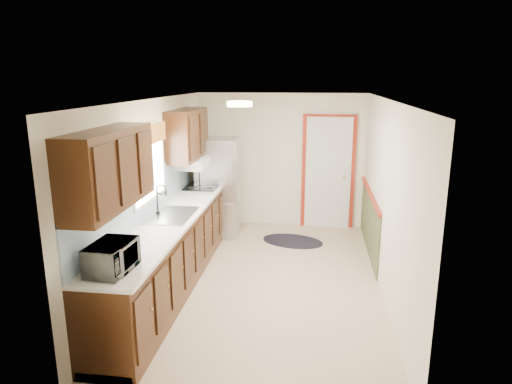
# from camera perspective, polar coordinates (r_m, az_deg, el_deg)

# --- Properties ---
(room_shell) EXTENTS (3.20, 5.20, 2.52)m
(room_shell) POSITION_cam_1_polar(r_m,az_deg,el_deg) (5.84, 1.26, -0.40)
(room_shell) COLOR #C5A88B
(room_shell) RESTS_ON ground
(kitchen_run) EXTENTS (0.63, 4.00, 2.20)m
(kitchen_run) POSITION_cam_1_polar(r_m,az_deg,el_deg) (5.94, -11.05, -4.35)
(kitchen_run) COLOR #31190B
(kitchen_run) RESTS_ON ground
(back_wall_trim) EXTENTS (1.12, 2.30, 2.08)m
(back_wall_trim) POSITION_cam_1_polar(r_m,az_deg,el_deg) (8.04, 10.02, 1.17)
(back_wall_trim) COLOR maroon
(back_wall_trim) RESTS_ON ground
(ceiling_fixture) EXTENTS (0.30, 0.30, 0.06)m
(ceiling_fixture) POSITION_cam_1_polar(r_m,az_deg,el_deg) (5.50, -2.07, 10.95)
(ceiling_fixture) COLOR #FFD88C
(ceiling_fixture) RESTS_ON room_shell
(microwave) EXTENTS (0.30, 0.51, 0.34)m
(microwave) POSITION_cam_1_polar(r_m,az_deg,el_deg) (4.38, -17.62, -7.42)
(microwave) COLOR white
(microwave) RESTS_ON kitchen_run
(refrigerator) EXTENTS (0.74, 0.73, 1.67)m
(refrigerator) POSITION_cam_1_polar(r_m,az_deg,el_deg) (7.84, -4.73, 0.63)
(refrigerator) COLOR #B7B7BC
(refrigerator) RESTS_ON ground
(rug) EXTENTS (1.17, 0.91, 0.01)m
(rug) POSITION_cam_1_polar(r_m,az_deg,el_deg) (7.69, 4.59, -6.12)
(rug) COLOR black
(rug) RESTS_ON ground
(cooktop) EXTENTS (0.52, 0.62, 0.02)m
(cooktop) POSITION_cam_1_polar(r_m,az_deg,el_deg) (7.45, -6.72, 0.74)
(cooktop) COLOR black
(cooktop) RESTS_ON kitchen_run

